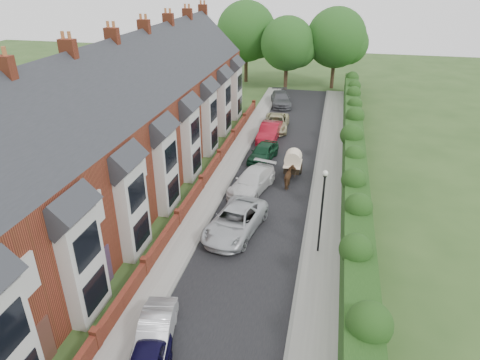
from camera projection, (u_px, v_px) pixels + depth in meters
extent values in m
plane|color=#2D4C1E|center=(245.00, 290.00, 21.56)|extent=(140.00, 140.00, 0.00)
cube|color=black|center=(269.00, 189.00, 31.26)|extent=(6.00, 58.00, 0.02)
cube|color=gray|center=(326.00, 195.00, 30.44)|extent=(2.20, 58.00, 0.12)
cube|color=gray|center=(219.00, 184.00, 31.99)|extent=(1.70, 58.00, 0.12)
cube|color=gray|center=(311.00, 193.00, 30.64)|extent=(0.18, 58.00, 0.13)
cube|color=gray|center=(229.00, 185.00, 31.83)|extent=(0.18, 58.00, 0.13)
cube|color=#163611|center=(354.00, 182.00, 29.55)|extent=(1.50, 58.00, 2.50)
cube|color=maroon|center=(126.00, 142.00, 30.99)|extent=(8.00, 40.00, 6.50)
cube|color=#292B30|center=(120.00, 98.00, 29.54)|extent=(8.00, 40.20, 8.00)
cube|color=silver|center=(6.00, 358.00, 14.62)|extent=(0.70, 2.40, 5.20)
cube|color=black|center=(7.00, 334.00, 14.01)|extent=(0.06, 1.80, 1.60)
cube|color=#3F2D2D|center=(45.00, 342.00, 17.21)|extent=(0.08, 0.90, 2.10)
cube|color=silver|center=(25.00, 278.00, 15.62)|extent=(0.12, 1.20, 1.60)
cube|color=silver|center=(84.00, 268.00, 18.99)|extent=(0.70, 2.40, 5.20)
cube|color=black|center=(96.00, 290.00, 19.45)|extent=(0.06, 1.80, 1.60)
cube|color=black|center=(88.00, 247.00, 18.38)|extent=(0.06, 1.80, 1.60)
cube|color=#292B30|center=(69.00, 209.00, 17.68)|extent=(1.70, 2.60, 1.70)
cube|color=#3F2D2D|center=(106.00, 266.00, 21.58)|extent=(0.08, 0.90, 2.10)
cube|color=silver|center=(95.00, 210.00, 19.99)|extent=(0.12, 1.20, 1.60)
cube|color=silver|center=(133.00, 212.00, 23.36)|extent=(0.70, 2.40, 5.20)
cube|color=black|center=(142.00, 231.00, 23.82)|extent=(0.06, 1.80, 1.60)
cube|color=black|center=(137.00, 193.00, 22.75)|extent=(0.06, 1.80, 1.60)
cube|color=#292B30|center=(124.00, 161.00, 22.05)|extent=(1.70, 2.60, 1.70)
cube|color=#3F2D2D|center=(147.00, 216.00, 25.94)|extent=(0.08, 0.90, 2.10)
cube|color=silver|center=(140.00, 166.00, 24.36)|extent=(0.12, 1.20, 1.60)
cube|color=silver|center=(167.00, 173.00, 27.72)|extent=(0.70, 2.40, 5.20)
cube|color=black|center=(174.00, 190.00, 28.19)|extent=(0.06, 1.80, 1.60)
cube|color=black|center=(171.00, 157.00, 27.12)|extent=(0.06, 1.80, 1.60)
cube|color=#292B30|center=(161.00, 129.00, 26.42)|extent=(1.70, 2.60, 1.70)
cube|color=#3F2D2D|center=(175.00, 180.00, 30.31)|extent=(0.08, 0.90, 2.10)
cube|color=silver|center=(172.00, 136.00, 28.73)|extent=(0.12, 1.20, 1.60)
cube|color=silver|center=(191.00, 145.00, 32.09)|extent=(0.70, 2.40, 5.20)
cube|color=black|center=(197.00, 160.00, 32.56)|extent=(0.06, 1.80, 1.60)
cube|color=black|center=(195.00, 131.00, 31.49)|extent=(0.06, 1.80, 1.60)
cube|color=#292B30|center=(187.00, 106.00, 30.78)|extent=(1.70, 2.60, 1.70)
cube|color=#3F2D2D|center=(197.00, 153.00, 34.68)|extent=(0.08, 0.90, 2.10)
cube|color=silver|center=(195.00, 114.00, 33.10)|extent=(0.12, 1.20, 1.60)
cube|color=silver|center=(210.00, 124.00, 36.46)|extent=(0.70, 2.40, 5.20)
cube|color=black|center=(215.00, 137.00, 36.92)|extent=(0.06, 1.80, 1.60)
cube|color=black|center=(214.00, 111.00, 35.85)|extent=(0.06, 1.80, 1.60)
cube|color=#292B30|center=(207.00, 89.00, 35.15)|extent=(1.70, 2.60, 1.70)
cube|color=#3F2D2D|center=(214.00, 133.00, 39.05)|extent=(0.08, 0.90, 2.10)
cube|color=silver|center=(212.00, 97.00, 37.46)|extent=(0.12, 1.20, 1.60)
cube|color=silver|center=(225.00, 107.00, 40.83)|extent=(0.70, 2.40, 5.20)
cube|color=black|center=(229.00, 120.00, 41.29)|extent=(0.06, 1.80, 1.60)
cube|color=black|center=(228.00, 95.00, 40.22)|extent=(0.06, 1.80, 1.60)
cube|color=#292B30|center=(223.00, 76.00, 39.52)|extent=(1.70, 2.60, 1.70)
cube|color=#3F2D2D|center=(227.00, 116.00, 43.41)|extent=(0.08, 0.90, 2.10)
cube|color=silver|center=(226.00, 83.00, 41.83)|extent=(0.12, 1.20, 1.60)
cube|color=silver|center=(236.00, 94.00, 45.20)|extent=(0.70, 2.40, 5.20)
cube|color=black|center=(240.00, 105.00, 45.66)|extent=(0.06, 1.80, 1.60)
cube|color=black|center=(240.00, 83.00, 44.59)|extent=(0.06, 1.80, 1.60)
cube|color=#292B30|center=(235.00, 65.00, 43.89)|extent=(1.70, 2.60, 1.70)
cube|color=#3F2D2D|center=(238.00, 102.00, 47.78)|extent=(0.08, 0.90, 2.10)
cube|color=silver|center=(238.00, 72.00, 46.20)|extent=(0.12, 1.20, 1.60)
cube|color=brown|center=(6.00, 74.00, 19.11)|extent=(0.90, 0.50, 1.60)
cylinder|color=#A35D31|center=(4.00, 52.00, 18.65)|extent=(0.20, 0.20, 0.50)
cube|color=brown|center=(69.00, 54.00, 23.48)|extent=(0.90, 0.50, 1.60)
cylinder|color=#A35D31|center=(63.00, 36.00, 23.10)|extent=(0.20, 0.20, 0.50)
cylinder|color=#A35D31|center=(69.00, 36.00, 23.02)|extent=(0.20, 0.20, 0.50)
cube|color=brown|center=(113.00, 41.00, 27.85)|extent=(0.90, 0.50, 1.60)
cylinder|color=#A35D31|center=(108.00, 25.00, 27.47)|extent=(0.20, 0.20, 0.50)
cylinder|color=#A35D31|center=(114.00, 25.00, 27.39)|extent=(0.20, 0.20, 0.50)
cube|color=brown|center=(144.00, 31.00, 32.22)|extent=(0.90, 0.50, 1.60)
cylinder|color=#A35D31|center=(141.00, 17.00, 31.83)|extent=(0.20, 0.20, 0.50)
cylinder|color=#A35D31|center=(146.00, 17.00, 31.76)|extent=(0.20, 0.20, 0.50)
cube|color=brown|center=(168.00, 23.00, 36.59)|extent=(0.90, 0.50, 1.60)
cylinder|color=#A35D31|center=(165.00, 11.00, 36.20)|extent=(0.20, 0.20, 0.50)
cylinder|color=#A35D31|center=(170.00, 11.00, 36.12)|extent=(0.20, 0.20, 0.50)
cube|color=brown|center=(187.00, 17.00, 40.95)|extent=(0.90, 0.50, 1.60)
cylinder|color=#A35D31|center=(185.00, 6.00, 40.57)|extent=(0.20, 0.20, 0.50)
cylinder|color=#A35D31|center=(189.00, 7.00, 40.49)|extent=(0.20, 0.20, 0.50)
cube|color=brown|center=(203.00, 12.00, 45.32)|extent=(0.90, 0.50, 1.60)
cylinder|color=#A35D31|center=(201.00, 3.00, 44.94)|extent=(0.20, 0.20, 0.50)
cylinder|color=#A35D31|center=(204.00, 3.00, 44.86)|extent=(0.20, 0.20, 0.50)
cube|color=brown|center=(123.00, 300.00, 20.22)|extent=(0.30, 4.70, 0.90)
cube|color=brown|center=(163.00, 241.00, 24.59)|extent=(0.30, 4.70, 0.90)
cube|color=brown|center=(191.00, 200.00, 28.95)|extent=(0.30, 4.70, 0.90)
cube|color=brown|center=(211.00, 169.00, 33.32)|extent=(0.30, 4.70, 0.90)
cube|color=brown|center=(227.00, 146.00, 37.69)|extent=(0.30, 4.70, 0.90)
cube|color=brown|center=(239.00, 128.00, 42.06)|extent=(0.30, 4.70, 0.90)
cube|color=brown|center=(249.00, 112.00, 46.42)|extent=(0.30, 4.70, 0.90)
cube|color=brown|center=(96.00, 339.00, 17.99)|extent=(0.35, 0.35, 1.10)
cube|color=brown|center=(145.00, 266.00, 22.36)|extent=(0.35, 0.35, 1.10)
cube|color=brown|center=(178.00, 218.00, 26.72)|extent=(0.35, 0.35, 1.10)
cube|color=brown|center=(202.00, 182.00, 31.09)|extent=(0.35, 0.35, 1.10)
cube|color=brown|center=(219.00, 156.00, 35.46)|extent=(0.35, 0.35, 1.10)
cube|color=brown|center=(233.00, 135.00, 39.83)|extent=(0.35, 0.35, 1.10)
cube|color=brown|center=(245.00, 119.00, 44.20)|extent=(0.35, 0.35, 1.10)
cube|color=brown|center=(254.00, 105.00, 48.56)|extent=(0.35, 0.35, 1.10)
cylinder|color=black|center=(321.00, 216.00, 23.32)|extent=(0.12, 0.12, 4.80)
cylinder|color=black|center=(325.00, 176.00, 22.23)|extent=(0.20, 0.20, 0.10)
sphere|color=silver|center=(325.00, 173.00, 22.16)|extent=(0.32, 0.32, 0.32)
cylinder|color=#332316|center=(286.00, 71.00, 56.03)|extent=(0.50, 0.50, 4.75)
sphere|color=#26541C|center=(287.00, 43.00, 54.46)|extent=(6.80, 6.80, 6.80)
sphere|color=#26541C|center=(298.00, 49.00, 54.75)|extent=(4.76, 4.76, 4.76)
cylinder|color=#332316|center=(333.00, 68.00, 56.49)|extent=(0.50, 0.50, 5.25)
sphere|color=#26541C|center=(336.00, 38.00, 54.76)|extent=(7.60, 7.60, 7.60)
sphere|color=#26541C|center=(348.00, 44.00, 55.05)|extent=(5.32, 5.32, 5.32)
cylinder|color=#332316|center=(246.00, 62.00, 59.65)|extent=(0.50, 0.50, 5.50)
sphere|color=#26541C|center=(246.00, 31.00, 57.84)|extent=(8.00, 8.00, 8.00)
sphere|color=#26541C|center=(258.00, 37.00, 58.13)|extent=(5.60, 5.60, 5.60)
imported|color=silver|center=(155.00, 332.00, 18.19)|extent=(2.09, 4.10, 1.29)
imported|color=silver|center=(235.00, 221.00, 25.90)|extent=(3.52, 6.00, 1.57)
imported|color=silver|center=(252.00, 181.00, 30.82)|extent=(3.23, 5.52, 1.50)
imported|color=#103620|center=(263.00, 152.00, 35.75)|extent=(2.40, 4.47, 1.45)
imported|color=maroon|center=(270.00, 132.00, 39.91)|extent=(1.87, 4.90, 1.60)
imported|color=#BEB689|center=(276.00, 123.00, 42.53)|extent=(2.67, 5.30, 1.44)
imported|color=#525359|center=(281.00, 99.00, 50.09)|extent=(3.19, 5.59, 1.53)
imported|color=brown|center=(290.00, 178.00, 31.33)|extent=(0.88, 1.79, 1.48)
cube|color=black|center=(293.00, 166.00, 32.93)|extent=(1.17, 1.96, 0.49)
cylinder|color=beige|center=(293.00, 158.00, 32.62)|extent=(1.27, 1.22, 1.27)
cube|color=beige|center=(293.00, 163.00, 32.82)|extent=(1.29, 2.00, 0.04)
cylinder|color=black|center=(285.00, 167.00, 33.74)|extent=(0.08, 0.88, 0.88)
cylinder|color=black|center=(301.00, 169.00, 33.49)|extent=(0.08, 0.88, 0.88)
cylinder|color=black|center=(287.00, 171.00, 32.03)|extent=(0.06, 1.76, 0.06)
cylinder|color=black|center=(296.00, 172.00, 31.90)|extent=(0.06, 1.76, 0.06)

